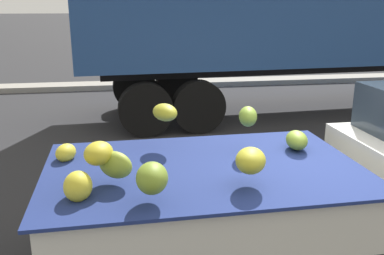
# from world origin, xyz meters

# --- Properties ---
(ground) EXTENTS (220.00, 220.00, 0.00)m
(ground) POSITION_xyz_m (0.00, 0.00, 0.00)
(ground) COLOR #28282B
(curb_strip) EXTENTS (80.00, 0.80, 0.16)m
(curb_strip) POSITION_xyz_m (0.00, 9.63, 0.08)
(curb_strip) COLOR gray
(curb_strip) RESTS_ON ground
(semi_trailer) EXTENTS (12.12, 3.22, 3.95)m
(semi_trailer) POSITION_xyz_m (2.81, 5.90, 2.54)
(semi_trailer) COLOR navy
(semi_trailer) RESTS_ON ground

